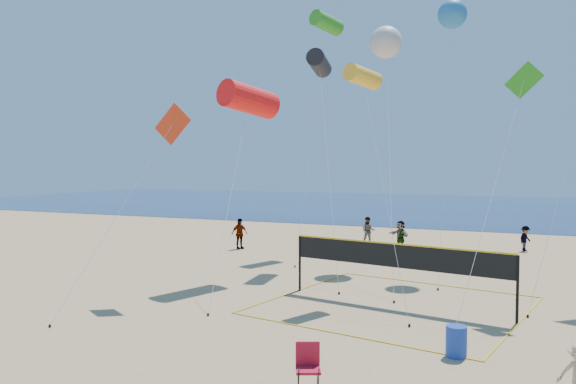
% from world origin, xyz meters
% --- Properties ---
extents(ocean, '(140.00, 50.00, 0.03)m').
position_xyz_m(ocean, '(0.00, 62.00, 0.01)').
color(ocean, navy).
rests_on(ocean, ground).
extents(far_person_0, '(0.99, 1.22, 1.94)m').
position_xyz_m(far_person_0, '(-10.62, 21.89, 0.97)').
color(far_person_0, gray).
rests_on(far_person_0, ground).
extents(far_person_1, '(1.69, 1.50, 1.86)m').
position_xyz_m(far_person_1, '(-1.12, 25.35, 0.93)').
color(far_person_1, gray).
rests_on(far_person_1, ground).
extents(far_person_3, '(0.97, 0.80, 1.84)m').
position_xyz_m(far_person_3, '(-3.62, 26.99, 0.92)').
color(far_person_3, gray).
rests_on(far_person_3, ground).
extents(far_person_4, '(0.99, 1.16, 1.55)m').
position_xyz_m(far_person_4, '(6.06, 28.02, 0.78)').
color(far_person_4, gray).
rests_on(far_person_4, ground).
extents(camp_chair, '(0.76, 0.86, 1.21)m').
position_xyz_m(camp_chair, '(1.20, 3.06, 0.62)').
color(camp_chair, '#AC1327').
rests_on(camp_chair, ground).
extents(trash_barrel, '(0.68, 0.68, 0.88)m').
position_xyz_m(trash_barrel, '(4.27, 6.73, 0.44)').
color(trash_barrel, '#193CA8').
rests_on(trash_barrel, ground).
extents(volleyball_net, '(10.51, 10.39, 2.40)m').
position_xyz_m(volleyball_net, '(1.50, 11.73, 1.64)').
color(volleyball_net, black).
rests_on(volleyball_net, ground).
extents(kite_0, '(2.97, 8.54, 9.29)m').
position_xyz_m(kite_0, '(-6.15, 14.46, 8.44)').
color(kite_0, '#FF1414').
rests_on(kite_0, ground).
extents(kite_1, '(3.99, 7.97, 11.44)m').
position_xyz_m(kite_1, '(-4.37, 19.31, 10.80)').
color(kite_1, black).
rests_on(kite_1, ground).
extents(kite_2, '(3.50, 5.06, 9.47)m').
position_xyz_m(kite_2, '(-0.25, 13.14, 8.97)').
color(kite_2, yellow).
rests_on(kite_2, ground).
extents(kite_3, '(2.02, 5.75, 7.90)m').
position_xyz_m(kite_3, '(-7.42, 9.70, 6.71)').
color(kite_3, red).
rests_on(kite_3, ground).
extents(kite_4, '(2.55, 6.78, 9.27)m').
position_xyz_m(kite_4, '(5.71, 13.18, 7.91)').
color(kite_4, '#2D981E').
rests_on(kite_4, ground).
extents(kite_6, '(3.69, 10.44, 12.95)m').
position_xyz_m(kite_6, '(-1.23, 21.39, 12.06)').
color(kite_6, beige).
rests_on(kite_6, ground).
extents(kite_7, '(1.88, 6.93, 13.86)m').
position_xyz_m(kite_7, '(2.34, 20.88, 13.11)').
color(kite_7, '#2573B8').
rests_on(kite_7, ground).
extents(kite_8, '(1.77, 8.30, 14.88)m').
position_xyz_m(kite_8, '(-5.71, 24.40, 14.21)').
color(kite_8, '#2D981E').
rests_on(kite_8, ground).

